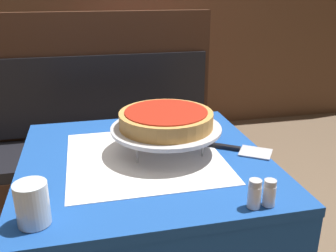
{
  "coord_description": "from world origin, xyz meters",
  "views": [
    {
      "loc": [
        -0.18,
        -1.15,
        1.3
      ],
      "look_at": [
        0.08,
        -0.01,
        0.86
      ],
      "focal_mm": 40.0,
      "sensor_mm": 36.0,
      "label": 1
    }
  ],
  "objects_px": {
    "pizza_server": "(233,148)",
    "pepper_shaker": "(269,193)",
    "deep_dish_pizza": "(166,119)",
    "salt_shaker": "(254,194)",
    "water_glass_near": "(32,204)",
    "booth_bench": "(88,163)",
    "dining_table_front": "(145,184)",
    "condiment_caddy": "(153,56)",
    "pizza_pan_stand": "(166,129)",
    "dining_table_rear": "(143,75)"
  },
  "relations": [
    {
      "from": "deep_dish_pizza",
      "to": "pizza_pan_stand",
      "type": "bearing_deg",
      "value": -90.0
    },
    {
      "from": "booth_bench",
      "to": "water_glass_near",
      "type": "bearing_deg",
      "value": -96.15
    },
    {
      "from": "pizza_pan_stand",
      "to": "pizza_server",
      "type": "relative_size",
      "value": 1.39
    },
    {
      "from": "dining_table_rear",
      "to": "pizza_pan_stand",
      "type": "distance_m",
      "value": 1.69
    },
    {
      "from": "dining_table_rear",
      "to": "pizza_pan_stand",
      "type": "height_order",
      "value": "pizza_pan_stand"
    },
    {
      "from": "deep_dish_pizza",
      "to": "condiment_caddy",
      "type": "relative_size",
      "value": 2.19
    },
    {
      "from": "salt_shaker",
      "to": "water_glass_near",
      "type": "bearing_deg",
      "value": 174.48
    },
    {
      "from": "booth_bench",
      "to": "pizza_server",
      "type": "xyz_separation_m",
      "value": [
        0.52,
        -0.88,
        0.42
      ]
    },
    {
      "from": "dining_table_rear",
      "to": "salt_shaker",
      "type": "height_order",
      "value": "salt_shaker"
    },
    {
      "from": "water_glass_near",
      "to": "pizza_server",
      "type": "bearing_deg",
      "value": 25.34
    },
    {
      "from": "condiment_caddy",
      "to": "deep_dish_pizza",
      "type": "bearing_deg",
      "value": -99.22
    },
    {
      "from": "water_glass_near",
      "to": "salt_shaker",
      "type": "xyz_separation_m",
      "value": [
        0.56,
        -0.05,
        -0.02
      ]
    },
    {
      "from": "booth_bench",
      "to": "condiment_caddy",
      "type": "distance_m",
      "value": 1.07
    },
    {
      "from": "pizza_server",
      "to": "pepper_shaker",
      "type": "bearing_deg",
      "value": -97.46
    },
    {
      "from": "deep_dish_pizza",
      "to": "salt_shaker",
      "type": "distance_m",
      "value": 0.43
    },
    {
      "from": "salt_shaker",
      "to": "pepper_shaker",
      "type": "bearing_deg",
      "value": 0.0
    },
    {
      "from": "booth_bench",
      "to": "pizza_pan_stand",
      "type": "bearing_deg",
      "value": -71.62
    },
    {
      "from": "booth_bench",
      "to": "salt_shaker",
      "type": "relative_size",
      "value": 19.33
    },
    {
      "from": "booth_bench",
      "to": "water_glass_near",
      "type": "relative_size",
      "value": 14.03
    },
    {
      "from": "water_glass_near",
      "to": "booth_bench",
      "type": "bearing_deg",
      "value": 83.85
    },
    {
      "from": "dining_table_front",
      "to": "deep_dish_pizza",
      "type": "height_order",
      "value": "deep_dish_pizza"
    },
    {
      "from": "pizza_server",
      "to": "pepper_shaker",
      "type": "xyz_separation_m",
      "value": [
        -0.05,
        -0.36,
        0.03
      ]
    },
    {
      "from": "salt_shaker",
      "to": "pepper_shaker",
      "type": "relative_size",
      "value": 1.07
    },
    {
      "from": "dining_table_rear",
      "to": "deep_dish_pizza",
      "type": "relative_size",
      "value": 2.36
    },
    {
      "from": "pizza_pan_stand",
      "to": "pepper_shaker",
      "type": "xyz_separation_m",
      "value": [
        0.19,
        -0.4,
        -0.05
      ]
    },
    {
      "from": "pepper_shaker",
      "to": "pizza_pan_stand",
      "type": "bearing_deg",
      "value": 115.65
    },
    {
      "from": "pizza_server",
      "to": "condiment_caddy",
      "type": "distance_m",
      "value": 1.68
    },
    {
      "from": "booth_bench",
      "to": "deep_dish_pizza",
      "type": "height_order",
      "value": "booth_bench"
    },
    {
      "from": "deep_dish_pizza",
      "to": "salt_shaker",
      "type": "xyz_separation_m",
      "value": [
        0.15,
        -0.4,
        -0.08
      ]
    },
    {
      "from": "pizza_server",
      "to": "condiment_caddy",
      "type": "height_order",
      "value": "condiment_caddy"
    },
    {
      "from": "deep_dish_pizza",
      "to": "pizza_server",
      "type": "height_order",
      "value": "deep_dish_pizza"
    },
    {
      "from": "dining_table_front",
      "to": "pizza_server",
      "type": "relative_size",
      "value": 3.03
    },
    {
      "from": "deep_dish_pizza",
      "to": "salt_shaker",
      "type": "relative_size",
      "value": 4.04
    },
    {
      "from": "pizza_server",
      "to": "pizza_pan_stand",
      "type": "bearing_deg",
      "value": 171.18
    },
    {
      "from": "salt_shaker",
      "to": "deep_dish_pizza",
      "type": "bearing_deg",
      "value": 110.43
    },
    {
      "from": "booth_bench",
      "to": "condiment_caddy",
      "type": "height_order",
      "value": "booth_bench"
    },
    {
      "from": "pizza_server",
      "to": "water_glass_near",
      "type": "height_order",
      "value": "water_glass_near"
    },
    {
      "from": "pepper_shaker",
      "to": "condiment_caddy",
      "type": "xyz_separation_m",
      "value": [
        0.08,
        2.04,
        0.01
      ]
    },
    {
      "from": "dining_table_front",
      "to": "pepper_shaker",
      "type": "relative_size",
      "value": 11.24
    },
    {
      "from": "salt_shaker",
      "to": "pepper_shaker",
      "type": "xyz_separation_m",
      "value": [
        0.04,
        0.0,
        -0.0
      ]
    },
    {
      "from": "dining_table_front",
      "to": "deep_dish_pizza",
      "type": "xyz_separation_m",
      "value": [
        0.08,
        0.02,
        0.23
      ]
    },
    {
      "from": "deep_dish_pizza",
      "to": "water_glass_near",
      "type": "xyz_separation_m",
      "value": [
        -0.41,
        -0.34,
        -0.07
      ]
    },
    {
      "from": "dining_table_rear",
      "to": "pizza_pan_stand",
      "type": "bearing_deg",
      "value": -96.53
    },
    {
      "from": "dining_table_front",
      "to": "dining_table_rear",
      "type": "relative_size",
      "value": 1.1
    },
    {
      "from": "deep_dish_pizza",
      "to": "pepper_shaker",
      "type": "relative_size",
      "value": 4.34
    },
    {
      "from": "water_glass_near",
      "to": "pepper_shaker",
      "type": "distance_m",
      "value": 0.6
    },
    {
      "from": "dining_table_rear",
      "to": "booth_bench",
      "type": "relative_size",
      "value": 0.49
    },
    {
      "from": "pizza_pan_stand",
      "to": "pepper_shaker",
      "type": "distance_m",
      "value": 0.44
    },
    {
      "from": "water_glass_near",
      "to": "condiment_caddy",
      "type": "height_order",
      "value": "condiment_caddy"
    },
    {
      "from": "dining_table_front",
      "to": "booth_bench",
      "type": "height_order",
      "value": "booth_bench"
    }
  ]
}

